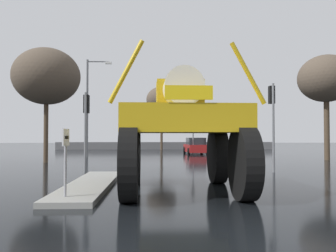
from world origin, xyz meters
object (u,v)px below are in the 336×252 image
object	(u,v)px
bare_tree_far_center	(162,100)
bare_tree_left	(46,77)
traffic_signal_far_left	(193,122)
streetlight_far_left	(89,102)
traffic_signal_near_left	(86,114)
traffic_signal_near_right	(272,108)
lane_arrow_sign	(66,150)
sedan_ahead	(196,146)
oversize_sprayer	(181,129)
bare_tree_right	(326,79)

from	to	relation	value
bare_tree_far_center	bare_tree_left	bearing A→B (deg)	-111.92
traffic_signal_far_left	streetlight_far_left	xyz separation A→B (m)	(-8.66, -3.22, 1.47)
traffic_signal_near_left	traffic_signal_near_right	size ratio (longest dim) A/B	0.89
lane_arrow_sign	bare_tree_left	distance (m)	14.93
traffic_signal_near_right	traffic_signal_far_left	xyz separation A→B (m)	(-2.11, 15.12, -0.15)
traffic_signal_near_right	sedan_ahead	bearing A→B (deg)	95.82
traffic_signal_near_right	oversize_sprayer	bearing A→B (deg)	-130.77
oversize_sprayer	traffic_signal_near_right	xyz separation A→B (m)	(4.75, 5.50, 1.13)
traffic_signal_near_right	traffic_signal_far_left	distance (m)	15.27
streetlight_far_left	bare_tree_left	size ratio (longest dim) A/B	1.07
sedan_ahead	traffic_signal_far_left	bearing A→B (deg)	161.11
sedan_ahead	streetlight_far_left	world-z (taller)	streetlight_far_left
lane_arrow_sign	traffic_signal_near_left	size ratio (longest dim) A/B	0.47
traffic_signal_near_left	bare_tree_right	size ratio (longest dim) A/B	0.50
bare_tree_left	bare_tree_far_center	size ratio (longest dim) A/B	0.97
bare_tree_right	lane_arrow_sign	bearing A→B (deg)	-133.56
lane_arrow_sign	sedan_ahead	world-z (taller)	lane_arrow_sign
streetlight_far_left	bare_tree_left	bearing A→B (deg)	-106.97
streetlight_far_left	bare_tree_right	world-z (taller)	streetlight_far_left
traffic_signal_near_left	bare_tree_left	distance (m)	7.87
streetlight_far_left	bare_tree_right	xyz separation A→B (m)	(17.32, -4.00, 1.34)
oversize_sprayer	bare_tree_far_center	bearing A→B (deg)	-1.35
lane_arrow_sign	sedan_ahead	size ratio (longest dim) A/B	0.42
lane_arrow_sign	sedan_ahead	distance (m)	24.64
sedan_ahead	traffic_signal_near_right	xyz separation A→B (m)	(1.69, -16.60, 2.33)
sedan_ahead	bare_tree_left	xyz separation A→B (m)	(-10.78, -10.27, 4.78)
oversize_sprayer	traffic_signal_far_left	xyz separation A→B (m)	(2.64, 20.62, 0.98)
oversize_sprayer	sedan_ahead	xyz separation A→B (m)	(3.05, 22.10, -1.20)
sedan_ahead	bare_tree_left	bearing A→B (deg)	130.31
traffic_signal_near_left	streetlight_far_left	size ratio (longest dim) A/B	0.47
sedan_ahead	traffic_signal_near_left	distance (m)	18.13
traffic_signal_near_left	bare_tree_far_center	bearing A→B (deg)	81.09
lane_arrow_sign	bare_tree_right	distance (m)	21.35
oversize_sprayer	sedan_ahead	distance (m)	22.35
traffic_signal_near_right	bare_tree_right	bearing A→B (deg)	50.34
traffic_signal_far_left	streetlight_far_left	bearing A→B (deg)	-159.63
traffic_signal_far_left	bare_tree_right	distance (m)	11.62
bare_tree_left	streetlight_far_left	bearing A→B (deg)	73.03
traffic_signal_near_left	streetlight_far_left	bearing A→B (deg)	99.78
oversize_sprayer	bare_tree_right	size ratio (longest dim) A/B	0.75
traffic_signal_near_left	bare_tree_left	xyz separation A→B (m)	(-3.75, 6.33, 2.79)
traffic_signal_far_left	bare_tree_right	size ratio (longest dim) A/B	0.54
oversize_sprayer	bare_tree_left	xyz separation A→B (m)	(-7.72, 11.83, 3.58)
oversize_sprayer	traffic_signal_near_left	world-z (taller)	oversize_sprayer
bare_tree_right	streetlight_far_left	bearing A→B (deg)	167.00
traffic_signal_near_left	traffic_signal_far_left	bearing A→B (deg)	66.37
lane_arrow_sign	streetlight_far_left	world-z (taller)	streetlight_far_left
traffic_signal_far_left	bare_tree_left	distance (m)	13.83
lane_arrow_sign	streetlight_far_left	size ratio (longest dim) A/B	0.22
traffic_signal_far_left	streetlight_far_left	size ratio (longest dim) A/B	0.51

